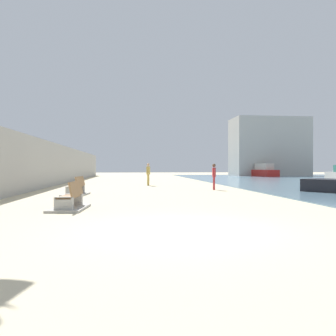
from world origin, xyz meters
The scene contains 8 objects.
ground_plane centered at (0.00, 18.00, 0.00)m, with size 120.00×120.00×0.00m, color beige.
seawall centered at (-7.50, 18.00, 1.66)m, with size 0.80×64.00×3.33m, color #ADAAA3.
bench_near centered at (-3.33, 4.25, 0.23)m, with size 1.24×2.17×0.98m.
bench_far centered at (-4.06, 10.24, 0.23)m, with size 1.29×2.19×0.98m.
person_walking centered at (4.05, 13.44, 0.98)m, with size 0.23×0.53×1.68m.
person_standing centered at (0.11, 18.82, 1.04)m, with size 0.31×0.48×1.76m.
boat_nearest centered at (18.49, 42.14, 0.75)m, with size 3.41×7.05×1.93m.
harbor_building centered at (21.31, 46.00, 4.71)m, with size 12.00×6.00×9.41m, color #ADAAA3.
Camera 1 is at (-1.21, -7.86, 1.49)m, focal length 36.40 mm.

